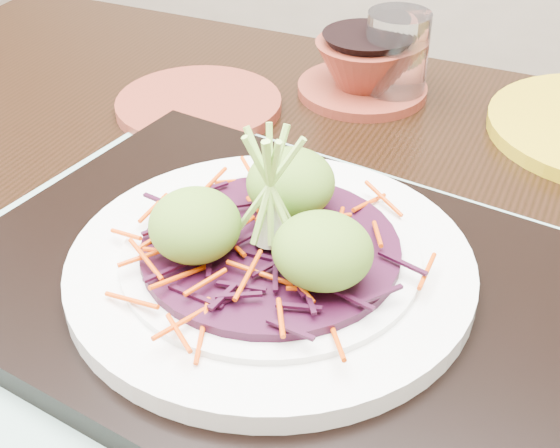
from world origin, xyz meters
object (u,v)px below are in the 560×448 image
(serving_tray, at_px, (271,286))
(terracotta_side_plate, at_px, (199,105))
(white_plate, at_px, (271,265))
(water_glass, at_px, (396,57))
(dining_table, at_px, (303,326))
(terracotta_bowl_set, at_px, (363,71))

(serving_tray, height_order, terracotta_side_plate, serving_tray)
(white_plate, xyz_separation_m, water_glass, (0.01, 0.35, 0.01))
(dining_table, distance_m, terracotta_bowl_set, 0.29)
(terracotta_side_plate, relative_size, water_glass, 1.84)
(terracotta_side_plate, distance_m, water_glass, 0.21)
(serving_tray, distance_m, terracotta_side_plate, 0.31)
(water_glass, bearing_deg, white_plate, -92.40)
(water_glass, bearing_deg, serving_tray, -92.40)
(dining_table, bearing_deg, white_plate, -84.45)
(terracotta_side_plate, bearing_deg, dining_table, -46.46)
(dining_table, distance_m, terracotta_side_plate, 0.26)
(terracotta_side_plate, bearing_deg, terracotta_bowl_set, 31.27)
(dining_table, height_order, terracotta_bowl_set, terracotta_bowl_set)
(serving_tray, xyz_separation_m, white_plate, (0.00, 0.00, 0.02))
(dining_table, xyz_separation_m, white_plate, (-0.00, -0.08, 0.13))
(terracotta_side_plate, bearing_deg, white_plate, -56.99)
(terracotta_side_plate, height_order, terracotta_bowl_set, terracotta_bowl_set)
(water_glass, distance_m, terracotta_bowl_set, 0.04)
(dining_table, distance_m, water_glass, 0.30)
(serving_tray, bearing_deg, white_plate, 13.54)
(terracotta_side_plate, xyz_separation_m, terracotta_bowl_set, (0.15, 0.09, 0.02))
(serving_tray, distance_m, terracotta_bowl_set, 0.35)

